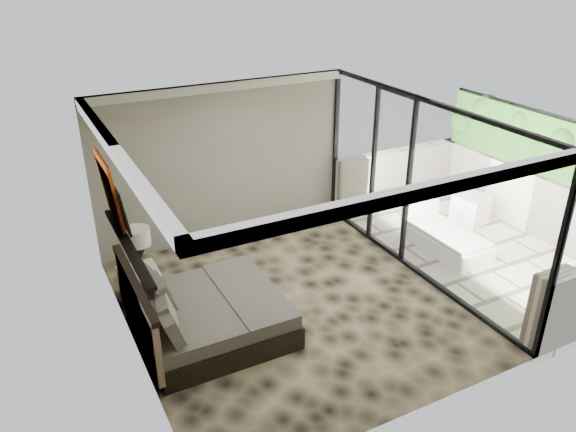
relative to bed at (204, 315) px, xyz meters
name	(u,v)px	position (x,y,z in m)	size (l,w,h in m)	color
floor	(291,305)	(1.35, 0.08, -0.32)	(5.00, 5.00, 0.00)	black
ceiling	(291,121)	(1.35, 0.08, 2.47)	(4.50, 5.00, 0.02)	silver
back_wall	(224,163)	(1.35, 2.57, 1.08)	(4.50, 0.02, 2.80)	gray
left_wall	(126,258)	(-0.89, 0.08, 1.08)	(0.02, 5.00, 2.80)	gray
glass_wall	(421,190)	(3.60, 0.08, 1.08)	(0.08, 5.00, 2.80)	white
terrace_slab	(480,251)	(5.10, 0.08, -0.38)	(3.00, 5.00, 0.12)	beige
parapet_far	(540,205)	(6.45, 0.08, 0.23)	(0.30, 5.00, 1.10)	beige
foliage_hedge	(553,147)	(6.45, 0.08, 1.33)	(0.36, 4.60, 1.10)	#336E22
picture_ledge	(128,246)	(-0.83, 0.18, 1.18)	(0.12, 2.20, 0.05)	black
bed	(204,315)	(0.00, 0.00, 0.00)	(1.94, 1.88, 1.07)	black
nightstand	(140,285)	(-0.57, 1.21, -0.04)	(0.56, 0.56, 0.56)	black
table_lamp	(138,244)	(-0.52, 1.21, 0.63)	(0.37, 0.37, 0.67)	black
abstract_canvas	(109,189)	(-0.85, 0.89, 1.66)	(0.04, 0.90, 0.90)	#AD4F0E
framed_print	(121,209)	(-0.79, 0.56, 1.51)	(0.03, 0.50, 0.60)	black
ottoman	(470,209)	(5.66, 0.96, -0.04)	(0.55, 0.55, 0.55)	silver
lounger	(444,238)	(4.54, 0.40, -0.13)	(0.79, 1.57, 0.61)	white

